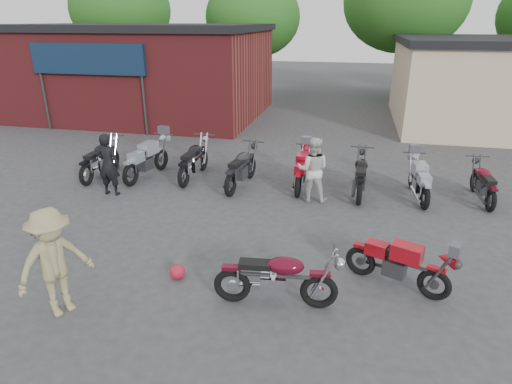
% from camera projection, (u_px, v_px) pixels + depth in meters
% --- Properties ---
extents(ground, '(90.00, 90.00, 0.00)m').
position_uv_depth(ground, '(245.00, 295.00, 7.45)').
color(ground, '#353638').
extents(brick_building, '(12.00, 8.00, 4.00)m').
position_uv_depth(brick_building, '(138.00, 73.00, 21.21)').
color(brick_building, maroon).
rests_on(brick_building, ground).
extents(tree_0, '(6.56, 6.56, 8.20)m').
position_uv_depth(tree_0, '(123.00, 25.00, 28.68)').
color(tree_0, '#1F5917').
rests_on(tree_0, ground).
extents(tree_1, '(5.92, 5.92, 7.40)m').
position_uv_depth(tree_1, '(253.00, 33.00, 26.98)').
color(tree_1, '#1F5917').
rests_on(tree_1, ground).
extents(tree_2, '(7.04, 7.04, 8.80)m').
position_uv_depth(tree_2, '(403.00, 21.00, 24.87)').
color(tree_2, '#1F5917').
rests_on(tree_2, ground).
extents(vintage_motorcycle, '(2.05, 0.86, 1.16)m').
position_uv_depth(vintage_motorcycle, '(278.00, 275.00, 6.99)').
color(vintage_motorcycle, '#500A19').
rests_on(vintage_motorcycle, ground).
extents(sportbike, '(1.91, 1.26, 1.06)m').
position_uv_depth(sportbike, '(399.00, 261.00, 7.48)').
color(sportbike, '#A70D18').
rests_on(sportbike, ground).
extents(helmet, '(0.35, 0.35, 0.27)m').
position_uv_depth(helmet, '(178.00, 272.00, 7.90)').
color(helmet, '#B6132B').
rests_on(helmet, ground).
extents(person_dark, '(0.63, 0.43, 1.71)m').
position_uv_depth(person_dark, '(108.00, 165.00, 11.45)').
color(person_dark, black).
rests_on(person_dark, ground).
extents(person_light, '(0.85, 0.67, 1.71)m').
position_uv_depth(person_light, '(313.00, 170.00, 11.06)').
color(person_light, silver).
rests_on(person_light, ground).
extents(person_tan, '(1.20, 1.37, 1.84)m').
position_uv_depth(person_tan, '(54.00, 263.00, 6.71)').
color(person_tan, '#958A5C').
rests_on(person_tan, ground).
extents(row_bike_0, '(0.71, 2.08, 1.20)m').
position_uv_depth(row_bike_0, '(100.00, 157.00, 12.88)').
color(row_bike_0, black).
rests_on(row_bike_0, ground).
extents(row_bike_1, '(1.04, 2.24, 1.25)m').
position_uv_depth(row_bike_1, '(147.00, 157.00, 12.83)').
color(row_bike_1, '#9AA0A8').
rests_on(row_bike_1, ground).
extents(row_bike_2, '(0.74, 2.16, 1.25)m').
position_uv_depth(row_bike_2, '(194.00, 158.00, 12.74)').
color(row_bike_2, black).
rests_on(row_bike_2, ground).
extents(row_bike_3, '(0.96, 2.19, 1.23)m').
position_uv_depth(row_bike_3, '(241.00, 166.00, 12.11)').
color(row_bike_3, '#242326').
rests_on(row_bike_3, ground).
extents(row_bike_4, '(0.66, 2.00, 1.16)m').
position_uv_depth(row_bike_4, '(302.00, 168.00, 12.03)').
color(row_bike_4, '#B70F27').
rests_on(row_bike_4, ground).
extents(row_bike_5, '(0.71, 2.09, 1.21)m').
position_uv_depth(row_bike_5, '(361.00, 173.00, 11.57)').
color(row_bike_5, black).
rests_on(row_bike_5, ground).
extents(row_bike_6, '(0.84, 2.01, 1.13)m').
position_uv_depth(row_bike_6, '(420.00, 178.00, 11.30)').
color(row_bike_6, '#959AA3').
rests_on(row_bike_6, ground).
extents(row_bike_7, '(0.70, 1.91, 1.09)m').
position_uv_depth(row_bike_7, '(484.00, 181.00, 11.15)').
color(row_bike_7, '#580B1B').
rests_on(row_bike_7, ground).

